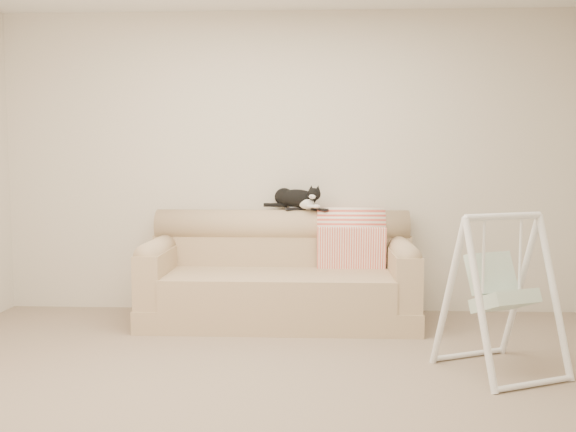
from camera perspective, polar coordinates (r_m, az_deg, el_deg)
The scene contains 8 objects.
ground_plane at distance 3.85m, azimuth -1.34°, elevation -15.13°, with size 5.00×5.00×0.00m, color #7A6755.
room_shell at distance 3.62m, azimuth -1.39°, elevation 8.22°, with size 5.04×4.04×2.60m.
sofa at distance 5.32m, azimuth -0.70°, elevation -5.55°, with size 2.20×0.93×0.90m.
remote_a at distance 5.49m, azimuth 0.65°, elevation 0.67°, with size 0.18×0.12×0.03m.
remote_b at distance 5.43m, azimuth 2.82°, elevation 0.59°, with size 0.15×0.16×0.02m.
tuxedo_cat at distance 5.49m, azimuth 0.75°, elevation 1.60°, with size 0.51×0.36×0.21m.
throw_blanket at distance 5.48m, azimuth 5.60°, elevation -1.29°, with size 0.57×0.38×0.58m.
baby_swing at distance 4.23m, azimuth 18.34°, elevation -6.49°, with size 0.82×0.84×1.01m.
Camera 1 is at (0.26, -3.60, 1.32)m, focal length 40.00 mm.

